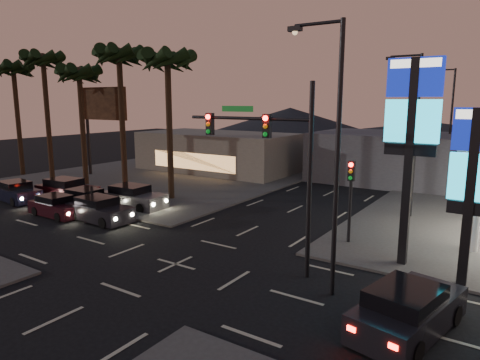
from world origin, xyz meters
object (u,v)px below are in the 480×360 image
Objects in this scene: car_lane_a_rear at (17,192)px; car_lane_b_front at (133,197)px; pylon_sign_short at (472,171)px; car_lane_b_rear at (67,190)px; suv_station at (408,311)px; car_lane_a_mid at (57,206)px; traffic_signal_mast at (272,150)px; pylon_sign_tall at (412,121)px; car_lane_b_mid at (87,200)px; car_lane_a_front at (99,210)px.

car_lane_a_rear is 9.24m from car_lane_b_front.
car_lane_b_rear is (-26.38, 0.62, -3.92)m from pylon_sign_short.
suv_station is (25.37, -5.35, -0.01)m from car_lane_b_rear.
pylon_sign_short reaches higher than car_lane_b_front.
car_lane_a_mid is at bearing -120.82° from car_lane_b_front.
traffic_signal_mast reaches higher than pylon_sign_short.
car_lane_b_rear is at bearing -179.08° from pylon_sign_tall.
car_lane_b_front is (2.47, 4.14, 0.11)m from car_lane_a_mid.
suv_station is (1.48, -5.73, -5.67)m from pylon_sign_tall.
car_lane_a_rear reaches higher than car_lane_b_mid.
suv_station is (19.43, -6.37, 0.00)m from car_lane_b_front.
pylon_sign_tall is at bearing 104.52° from suv_station.
car_lane_b_mid is at bearing -137.09° from car_lane_b_front.
pylon_sign_tall is 3.20m from pylon_sign_short.
pylon_sign_tall reaches higher than car_lane_a_mid.
traffic_signal_mast is 1.61× the size of suv_station.
traffic_signal_mast is 1.95× the size of car_lane_a_mid.
pylon_sign_short reaches higher than car_lane_b_rear.
traffic_signal_mast is at bearing -160.87° from pylon_sign_short.
pylon_sign_tall is at bearing 36.52° from traffic_signal_mast.
car_lane_b_rear is at bearing 138.00° from car_lane_a_mid.
car_lane_b_mid is (-15.42, 2.09, -4.57)m from traffic_signal_mast.
car_lane_b_rear is at bearing 160.50° from car_lane_a_front.
car_lane_b_rear is at bearing 178.66° from pylon_sign_short.
car_lane_b_front is 6.02m from car_lane_b_rear.
traffic_signal_mast is at bearing -7.72° from car_lane_b_mid.
pylon_sign_tall is 1.80× the size of car_lane_b_rear.
suv_station is at bearing -75.48° from pylon_sign_tall.
car_lane_a_mid is (-15.68, 0.01, -4.61)m from traffic_signal_mast.
pylon_sign_tall is 24.55m from car_lane_b_rear.
car_lane_b_mid reaches higher than car_lane_a_mid.
car_lane_a_mid is 0.84× the size of car_lane_b_front.
car_lane_a_front is 1.05× the size of car_lane_b_mid.
pylon_sign_tall reaches higher than pylon_sign_short.
car_lane_b_mid is (6.40, 1.26, -0.02)m from car_lane_a_rear.
pylon_sign_short reaches higher than car_lane_a_mid.
car_lane_a_rear is 1.05× the size of car_lane_b_mid.
suv_station reaches higher than car_lane_a_front.
car_lane_b_front is 0.98× the size of car_lane_b_rear.
traffic_signal_mast is 1.82× the size of car_lane_b_mid.
car_lane_a_rear is (-6.15, 0.82, 0.06)m from car_lane_a_mid.
car_lane_a_mid is 4.83m from car_lane_b_front.
pylon_sign_short is 0.88× the size of traffic_signal_mast.
car_lane_a_rear is 0.95× the size of car_lane_b_front.
car_lane_b_front is at bearing 177.95° from pylon_sign_tall.
car_lane_a_front is at bearing -19.50° from car_lane_b_rear.
car_lane_a_rear is at bearing -176.68° from pylon_sign_short.
car_lane_a_rear is 6.52m from car_lane_b_mid.
traffic_signal_mast is at bearing -9.29° from car_lane_b_rear.
traffic_signal_mast is at bearing -3.50° from car_lane_a_front.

